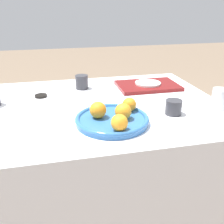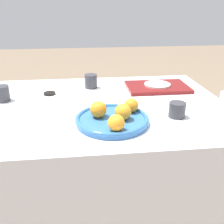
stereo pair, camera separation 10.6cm
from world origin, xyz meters
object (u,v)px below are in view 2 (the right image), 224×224
at_px(cup_2, 177,110).
at_px(side_plate, 157,84).
at_px(orange_3, 131,105).
at_px(soy_dish, 50,93).
at_px(cup_1, 2,94).
at_px(napkin, 12,135).
at_px(orange_2, 116,123).
at_px(cup_0, 91,81).
at_px(fruit_platter, 112,120).
at_px(serving_tray, 157,87).
at_px(orange_0, 99,109).
at_px(orange_1, 123,112).

bearing_deg(cup_2, side_plate, 86.37).
distance_m(orange_3, soy_dish, 0.51).
distance_m(side_plate, cup_1, 0.83).
bearing_deg(napkin, cup_1, 108.38).
distance_m(orange_2, cup_0, 0.60).
height_order(fruit_platter, serving_tray, fruit_platter).
bearing_deg(soy_dish, fruit_platter, -53.48).
bearing_deg(orange_2, napkin, 173.83).
relative_size(serving_tray, cup_0, 4.42).
distance_m(fruit_platter, napkin, 0.39).
bearing_deg(orange_0, orange_2, -67.86).
height_order(serving_tray, cup_2, cup_2).
height_order(fruit_platter, side_plate, same).
relative_size(orange_2, napkin, 0.53).
xyz_separation_m(orange_0, cup_0, (-0.01, 0.46, -0.02)).
bearing_deg(napkin, side_plate, 35.39).
xyz_separation_m(serving_tray, napkin, (-0.70, -0.49, -0.01)).
bearing_deg(orange_0, orange_3, 15.17).
bearing_deg(orange_3, fruit_platter, -146.48).
distance_m(orange_0, serving_tray, 0.54).
height_order(orange_1, serving_tray, orange_1).
bearing_deg(serving_tray, orange_1, -121.34).
distance_m(orange_2, orange_3, 0.19).
distance_m(orange_2, napkin, 0.39).
relative_size(orange_0, cup_2, 0.95).
xyz_separation_m(orange_0, orange_2, (0.05, -0.13, -0.00)).
bearing_deg(side_plate, cup_1, -172.69).
bearing_deg(orange_1, cup_0, 102.21).
xyz_separation_m(cup_0, soy_dish, (-0.23, -0.09, -0.03)).
xyz_separation_m(side_plate, cup_1, (-0.82, -0.11, 0.01)).
distance_m(orange_1, orange_2, 0.10).
relative_size(orange_1, orange_2, 1.05).
relative_size(cup_0, cup_2, 1.09).
relative_size(side_plate, cup_0, 1.89).
bearing_deg(orange_0, soy_dish, 122.90).
bearing_deg(side_plate, cup_2, -93.63).
relative_size(fruit_platter, cup_2, 4.21).
height_order(serving_tray, soy_dish, serving_tray).
distance_m(cup_0, cup_1, 0.48).
height_order(napkin, soy_dish, soy_dish).
height_order(orange_0, serving_tray, orange_0).
relative_size(fruit_platter, soy_dish, 4.77).
bearing_deg(cup_0, soy_dish, -158.11).
height_order(orange_0, orange_2, orange_0).
relative_size(orange_2, soy_dish, 1.00).
relative_size(fruit_platter, napkin, 2.50).
bearing_deg(orange_2, orange_3, 62.75).
height_order(orange_0, cup_0, orange_0).
distance_m(orange_2, soy_dish, 0.59).
bearing_deg(soy_dish, cup_2, -32.17).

